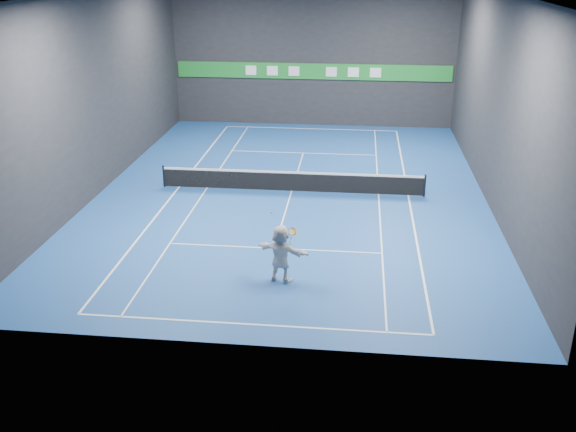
# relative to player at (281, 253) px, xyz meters

# --- Properties ---
(ground) EXTENTS (26.00, 26.00, 0.00)m
(ground) POSITION_rel_player_xyz_m (-0.57, 8.95, -1.03)
(ground) COLOR navy
(ground) RESTS_ON ground
(wall_back) EXTENTS (18.00, 0.10, 9.00)m
(wall_back) POSITION_rel_player_xyz_m (-0.57, 21.95, 3.47)
(wall_back) COLOR #232326
(wall_back) RESTS_ON ground
(wall_front) EXTENTS (18.00, 0.10, 9.00)m
(wall_front) POSITION_rel_player_xyz_m (-0.57, -4.05, 3.47)
(wall_front) COLOR #232326
(wall_front) RESTS_ON ground
(wall_left) EXTENTS (0.10, 26.00, 9.00)m
(wall_left) POSITION_rel_player_xyz_m (-9.57, 8.95, 3.47)
(wall_left) COLOR #232326
(wall_left) RESTS_ON ground
(wall_right) EXTENTS (0.10, 26.00, 9.00)m
(wall_right) POSITION_rel_player_xyz_m (8.43, 8.95, 3.47)
(wall_right) COLOR #232326
(wall_right) RESTS_ON ground
(baseline_near) EXTENTS (10.98, 0.08, 0.01)m
(baseline_near) POSITION_rel_player_xyz_m (-0.57, -2.94, -1.02)
(baseline_near) COLOR white
(baseline_near) RESTS_ON ground
(baseline_far) EXTENTS (10.98, 0.08, 0.01)m
(baseline_far) POSITION_rel_player_xyz_m (-0.57, 20.84, -1.02)
(baseline_far) COLOR white
(baseline_far) RESTS_ON ground
(sideline_doubles_left) EXTENTS (0.08, 23.78, 0.01)m
(sideline_doubles_left) POSITION_rel_player_xyz_m (-6.06, 8.95, -1.02)
(sideline_doubles_left) COLOR white
(sideline_doubles_left) RESTS_ON ground
(sideline_doubles_right) EXTENTS (0.08, 23.78, 0.01)m
(sideline_doubles_right) POSITION_rel_player_xyz_m (4.92, 8.95, -1.02)
(sideline_doubles_right) COLOR white
(sideline_doubles_right) RESTS_ON ground
(sideline_singles_left) EXTENTS (0.06, 23.78, 0.01)m
(sideline_singles_left) POSITION_rel_player_xyz_m (-4.68, 8.95, -1.02)
(sideline_singles_left) COLOR white
(sideline_singles_left) RESTS_ON ground
(sideline_singles_right) EXTENTS (0.06, 23.78, 0.01)m
(sideline_singles_right) POSITION_rel_player_xyz_m (3.54, 8.95, -1.02)
(sideline_singles_right) COLOR white
(sideline_singles_right) RESTS_ON ground
(service_line_near) EXTENTS (8.23, 0.06, 0.01)m
(service_line_near) POSITION_rel_player_xyz_m (-0.57, 2.55, -1.02)
(service_line_near) COLOR white
(service_line_near) RESTS_ON ground
(service_line_far) EXTENTS (8.23, 0.06, 0.01)m
(service_line_far) POSITION_rel_player_xyz_m (-0.57, 15.35, -1.02)
(service_line_far) COLOR white
(service_line_far) RESTS_ON ground
(center_service_line) EXTENTS (0.06, 12.80, 0.01)m
(center_service_line) POSITION_rel_player_xyz_m (-0.57, 8.95, -1.02)
(center_service_line) COLOR white
(center_service_line) RESTS_ON ground
(player) EXTENTS (2.00, 1.20, 2.05)m
(player) POSITION_rel_player_xyz_m (0.00, 0.00, 0.00)
(player) COLOR silver
(player) RESTS_ON ground
(tennis_ball) EXTENTS (0.06, 0.06, 0.06)m
(tennis_ball) POSITION_rel_player_xyz_m (-0.34, 0.15, 1.44)
(tennis_ball) COLOR #BDD623
(tennis_ball) RESTS_ON player
(tennis_net) EXTENTS (12.50, 0.10, 1.07)m
(tennis_net) POSITION_rel_player_xyz_m (-0.57, 8.95, -0.49)
(tennis_net) COLOR black
(tennis_net) RESTS_ON ground
(sponsor_banner) EXTENTS (17.64, 0.11, 1.00)m
(sponsor_banner) POSITION_rel_player_xyz_m (-0.57, 21.89, 2.47)
(sponsor_banner) COLOR #1D892D
(sponsor_banner) RESTS_ON wall_back
(tennis_racket) EXTENTS (0.45, 0.32, 0.70)m
(tennis_racket) POSITION_rel_player_xyz_m (0.37, 0.05, 0.75)
(tennis_racket) COLOR red
(tennis_racket) RESTS_ON player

